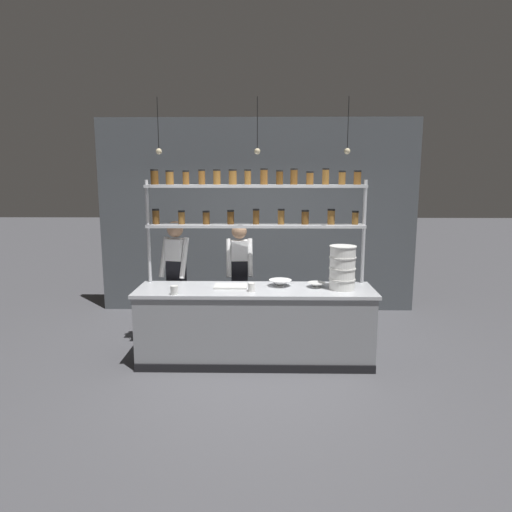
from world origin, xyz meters
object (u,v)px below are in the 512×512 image
at_px(prep_bowl_center_front, 280,283).
at_px(serving_cup_front, 252,287).
at_px(spice_shelf_unit, 255,207).
at_px(container_stack, 342,268).
at_px(cutting_board, 231,286).
at_px(chef_left, 176,274).
at_px(chef_center, 239,274).
at_px(prep_bowl_near_left, 316,285).
at_px(serving_cup_by_board, 174,290).

relative_size(prep_bowl_center_front, serving_cup_front, 2.79).
relative_size(spice_shelf_unit, prep_bowl_center_front, 9.69).
bearing_deg(container_stack, spice_shelf_unit, 161.44).
distance_m(container_stack, serving_cup_front, 1.11).
bearing_deg(spice_shelf_unit, cutting_board, -137.51).
height_order(chef_left, chef_center, chef_left).
xyz_separation_m(container_stack, prep_bowl_center_front, (-0.73, 0.15, -0.23)).
height_order(spice_shelf_unit, prep_bowl_near_left, spice_shelf_unit).
height_order(cutting_board, prep_bowl_center_front, prep_bowl_center_front).
xyz_separation_m(serving_cup_front, serving_cup_by_board, (-0.88, -0.16, 0.00)).
bearing_deg(serving_cup_front, prep_bowl_center_front, 38.48).
bearing_deg(serving_cup_front, serving_cup_by_board, -169.88).
xyz_separation_m(container_stack, prep_bowl_near_left, (-0.29, 0.09, -0.24)).
xyz_separation_m(prep_bowl_near_left, serving_cup_by_board, (-1.67, -0.37, 0.02)).
bearing_deg(serving_cup_front, prep_bowl_near_left, 15.44).
relative_size(chef_left, chef_center, 1.03).
bearing_deg(serving_cup_by_board, prep_bowl_center_front, 19.45).
bearing_deg(chef_center, spice_shelf_unit, -67.97).
bearing_deg(prep_bowl_center_front, serving_cup_by_board, -160.55).
relative_size(serving_cup_front, serving_cup_by_board, 0.99).
height_order(chef_left, prep_bowl_near_left, chef_left).
bearing_deg(serving_cup_front, chef_left, 145.06).
bearing_deg(prep_bowl_near_left, chef_center, 144.17).
bearing_deg(prep_bowl_center_front, container_stack, -11.50).
distance_m(prep_bowl_near_left, serving_cup_front, 0.82).
relative_size(chef_center, cutting_board, 4.07).
xyz_separation_m(prep_bowl_center_front, serving_cup_front, (-0.35, -0.28, 0.01)).
xyz_separation_m(container_stack, serving_cup_front, (-1.08, -0.13, -0.21)).
bearing_deg(prep_bowl_center_front, chef_center, 129.85).
bearing_deg(spice_shelf_unit, container_stack, -18.56).
height_order(prep_bowl_center_front, serving_cup_front, serving_cup_front).
distance_m(chef_center, serving_cup_front, 0.94).
xyz_separation_m(chef_center, serving_cup_by_board, (-0.69, -1.08, 0.04)).
bearing_deg(chef_left, prep_bowl_near_left, -1.55).
relative_size(prep_bowl_near_left, prep_bowl_center_front, 0.77).
relative_size(spice_shelf_unit, serving_cup_by_board, 26.80).
bearing_deg(prep_bowl_near_left, serving_cup_front, -164.56).
distance_m(spice_shelf_unit, prep_bowl_center_front, 0.99).
distance_m(container_stack, serving_cup_by_board, 1.99).
relative_size(cutting_board, prep_bowl_center_front, 1.41).
xyz_separation_m(container_stack, cutting_board, (-1.34, 0.08, -0.25)).
bearing_deg(prep_bowl_center_front, serving_cup_front, -141.52).
bearing_deg(chef_left, container_stack, -1.76).
height_order(container_stack, serving_cup_front, container_stack).
relative_size(chef_left, prep_bowl_near_left, 7.68).
xyz_separation_m(cutting_board, prep_bowl_near_left, (1.05, 0.01, 0.02)).
xyz_separation_m(spice_shelf_unit, container_stack, (1.05, -0.35, -0.70)).
height_order(serving_cup_front, serving_cup_by_board, same).
relative_size(container_stack, prep_bowl_center_front, 1.85).
height_order(prep_bowl_near_left, prep_bowl_center_front, prep_bowl_center_front).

